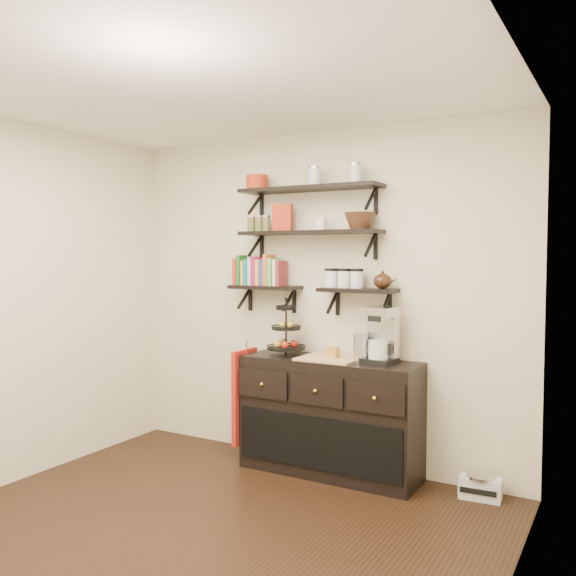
% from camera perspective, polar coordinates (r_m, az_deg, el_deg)
% --- Properties ---
extents(floor, '(3.50, 3.50, 0.00)m').
position_cam_1_polar(floor, '(3.93, -10.01, -22.71)').
color(floor, black).
rests_on(floor, ground).
extents(ceiling, '(3.50, 3.50, 0.02)m').
position_cam_1_polar(ceiling, '(3.67, -10.44, 18.75)').
color(ceiling, white).
rests_on(ceiling, back_wall).
extents(back_wall, '(3.50, 0.02, 2.70)m').
position_cam_1_polar(back_wall, '(5.02, 2.68, -0.96)').
color(back_wall, beige).
rests_on(back_wall, ground).
extents(right_wall, '(0.02, 3.50, 2.70)m').
position_cam_1_polar(right_wall, '(2.79, 18.74, -4.46)').
color(right_wall, beige).
rests_on(right_wall, ground).
extents(shelf_top, '(1.20, 0.27, 0.23)m').
position_cam_1_polar(shelf_top, '(4.92, 2.00, 9.25)').
color(shelf_top, black).
rests_on(shelf_top, back_wall).
extents(shelf_mid, '(1.20, 0.27, 0.23)m').
position_cam_1_polar(shelf_mid, '(4.89, 1.99, 5.17)').
color(shelf_mid, black).
rests_on(shelf_mid, back_wall).
extents(shelf_low_left, '(0.60, 0.25, 0.23)m').
position_cam_1_polar(shelf_low_left, '(5.12, -2.12, -0.00)').
color(shelf_low_left, black).
rests_on(shelf_low_left, back_wall).
extents(shelf_low_right, '(0.60, 0.25, 0.23)m').
position_cam_1_polar(shelf_low_right, '(4.73, 6.57, -0.28)').
color(shelf_low_right, black).
rests_on(shelf_low_right, back_wall).
extents(cookbooks, '(0.43, 0.15, 0.26)m').
position_cam_1_polar(cookbooks, '(5.14, -2.63, 1.54)').
color(cookbooks, '#B22D1C').
rests_on(cookbooks, shelf_low_left).
extents(glass_canisters, '(0.32, 0.10, 0.13)m').
position_cam_1_polar(glass_canisters, '(4.77, 5.24, 0.80)').
color(glass_canisters, silver).
rests_on(glass_canisters, shelf_low_right).
extents(sideboard, '(1.40, 0.50, 0.92)m').
position_cam_1_polar(sideboard, '(4.85, 3.95, -11.86)').
color(sideboard, black).
rests_on(sideboard, floor).
extents(fruit_stand, '(0.30, 0.30, 0.45)m').
position_cam_1_polar(fruit_stand, '(4.92, -0.14, -4.51)').
color(fruit_stand, black).
rests_on(fruit_stand, sideboard).
extents(candle, '(0.08, 0.08, 0.08)m').
position_cam_1_polar(candle, '(4.74, 4.23, -6.00)').
color(candle, '#B07328').
rests_on(candle, sideboard).
extents(coffee_maker, '(0.26, 0.25, 0.42)m').
position_cam_1_polar(coffee_maker, '(4.60, 8.69, -4.49)').
color(coffee_maker, black).
rests_on(coffee_maker, sideboard).
extents(thermal_carafe, '(0.11, 0.11, 0.22)m').
position_cam_1_polar(thermal_carafe, '(4.62, 6.81, -5.59)').
color(thermal_carafe, silver).
rests_on(thermal_carafe, sideboard).
extents(apron, '(0.04, 0.33, 0.77)m').
position_cam_1_polar(apron, '(5.10, -4.07, -10.04)').
color(apron, maroon).
rests_on(apron, sideboard).
extents(radio, '(0.29, 0.20, 0.17)m').
position_cam_1_polar(radio, '(4.68, 17.55, -17.34)').
color(radio, silver).
rests_on(radio, floor).
extents(recipe_box, '(0.17, 0.09, 0.22)m').
position_cam_1_polar(recipe_box, '(5.01, -0.52, 6.59)').
color(recipe_box, '#AD2B13').
rests_on(recipe_box, shelf_mid).
extents(walnut_bowl, '(0.24, 0.24, 0.13)m').
position_cam_1_polar(walnut_bowl, '(4.70, 6.73, 6.25)').
color(walnut_bowl, black).
rests_on(walnut_bowl, shelf_mid).
extents(ramekins, '(0.09, 0.09, 0.10)m').
position_cam_1_polar(ramekins, '(4.84, 3.11, 5.97)').
color(ramekins, white).
rests_on(ramekins, shelf_mid).
extents(teapot, '(0.19, 0.14, 0.14)m').
position_cam_1_polar(teapot, '(4.65, 8.84, 0.77)').
color(teapot, '#331B0F').
rests_on(teapot, shelf_low_right).
extents(red_pot, '(0.18, 0.18, 0.12)m').
position_cam_1_polar(red_pot, '(5.17, -2.91, 9.83)').
color(red_pot, '#AD2B13').
rests_on(red_pot, shelf_top).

